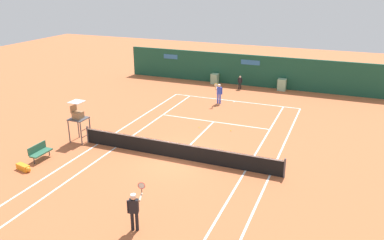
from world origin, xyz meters
The scene contains 11 objects.
ground_plane centered at (0.00, 0.58, 0.00)m, with size 80.00×80.00×0.01m.
tennis_net centered at (0.00, 0.00, 0.51)m, with size 12.10×0.10×1.07m.
sponsor_back_wall centered at (0.00, 16.97, 1.41)m, with size 25.00×1.02×2.91m.
umpire_chair centered at (-6.59, 0.00, 1.64)m, with size 1.00×1.00×2.59m.
player_bench centered at (-7.02, -3.00, 0.51)m, with size 0.54×1.34×0.88m.
equipment_bag centered at (-6.85, -4.39, 0.16)m, with size 0.99×0.47×0.32m.
player_on_baseline centered at (-1.01, 10.56, 0.97)m, with size 0.51×0.77×1.83m.
player_near_side centered at (1.18, -6.67, 1.00)m, with size 0.52×0.83×1.88m.
ball_kid_centre_post centered at (-0.62, 15.44, 0.71)m, with size 0.41×0.19×1.24m.
tennis_ball_mid_court centered at (1.65, 5.14, 0.03)m, with size 0.07×0.07×0.07m, color #CCE033.
tennis_ball_by_sideline centered at (-0.52, 4.87, 0.03)m, with size 0.07×0.07×0.07m, color #CCE033.
Camera 1 is at (8.28, -18.05, 9.58)m, focal length 36.32 mm.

